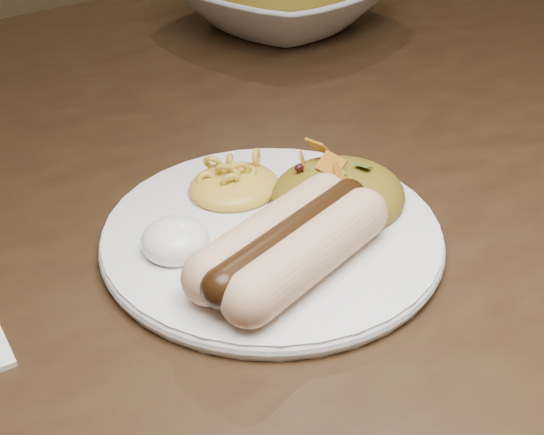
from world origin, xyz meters
TOP-DOWN VIEW (x-y plane):
  - table at (0.00, 0.00)m, footprint 1.60×0.90m
  - plate at (0.04, -0.17)m, footprint 0.33×0.33m
  - hotdog at (0.02, -0.21)m, footprint 0.14×0.10m
  - mac_and_cheese at (0.05, -0.11)m, footprint 0.09×0.08m
  - sour_cream at (-0.03, -0.15)m, footprint 0.06×0.06m
  - taco_salad at (0.11, -0.17)m, footprint 0.11×0.10m

SIDE VIEW (x-z plane):
  - table at x=0.00m, z-range 0.28..1.03m
  - plate at x=0.04m, z-range 0.75..0.76m
  - mac_and_cheese at x=0.05m, z-range 0.76..0.79m
  - sour_cream at x=-0.03m, z-range 0.76..0.79m
  - taco_salad at x=0.11m, z-range 0.76..0.80m
  - hotdog at x=0.02m, z-range 0.76..0.80m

